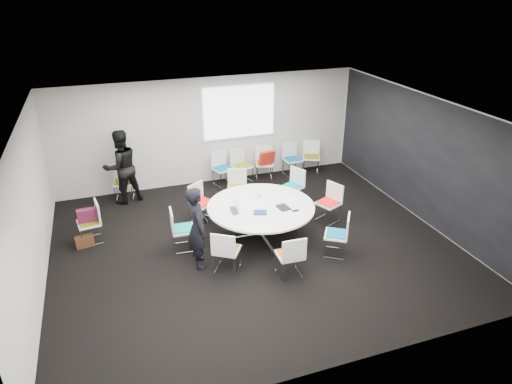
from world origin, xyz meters
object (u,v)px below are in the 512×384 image
object	(u,v)px
chair_back_d	(292,165)
cup	(259,195)
chair_ring_c	(237,195)
chair_ring_d	(203,210)
chair_ring_h	(336,242)
person_back	(121,167)
chair_person_back	(124,188)
chair_back_b	(242,172)
laptop	(237,210)
chair_ring_g	(290,263)
chair_spare_left	(91,230)
chair_back_c	(264,169)
maroon_bag	(87,215)
chair_ring_a	(328,210)
chair_back_e	(311,163)
chair_ring_e	(183,237)
brown_bag	(85,241)
chair_ring_f	(227,258)
person_main	(198,227)
chair_ring_b	(292,193)
conference_table	(261,214)

from	to	relation	value
chair_back_d	cup	bearing A→B (deg)	50.09
chair_ring_c	chair_ring_d	world-z (taller)	same
chair_ring_h	person_back	world-z (taller)	person_back
chair_person_back	chair_back_b	bearing A→B (deg)	-170.71
laptop	cup	distance (m)	0.79
chair_ring_g	chair_spare_left	distance (m)	4.25
chair_ring_d	chair_back_c	world-z (taller)	same
chair_ring_h	cup	size ratio (longest dim) A/B	9.78
chair_spare_left	cup	world-z (taller)	chair_spare_left
maroon_bag	chair_ring_a	bearing A→B (deg)	-9.16
chair_back_e	chair_ring_e	bearing A→B (deg)	58.13
chair_person_back	maroon_bag	xyz separation A→B (m)	(-0.84, -1.89, 0.34)
chair_ring_d	brown_bag	distance (m)	2.58
chair_ring_d	chair_back_b	size ratio (longest dim) A/B	1.00
chair_ring_c	chair_ring_f	xyz separation A→B (m)	(-1.00, -2.55, 0.00)
person_main	laptop	world-z (taller)	person_main
chair_ring_e	chair_person_back	distance (m)	2.95
chair_spare_left	cup	distance (m)	3.60
chair_ring_b	brown_bag	world-z (taller)	chair_ring_b
chair_spare_left	chair_ring_e	bearing A→B (deg)	-125.08
chair_spare_left	chair_person_back	distance (m)	2.06
chair_ring_d	chair_spare_left	xyz separation A→B (m)	(-2.42, -0.12, 0.00)
chair_ring_d	person_back	size ratio (longest dim) A/B	0.48
chair_spare_left	brown_bag	world-z (taller)	chair_spare_left
chair_back_b	chair_person_back	size ratio (longest dim) A/B	1.00
chair_ring_h	chair_person_back	xyz separation A→B (m)	(-3.78, 4.01, 0.00)
chair_back_c	laptop	distance (m)	3.42
chair_ring_e	chair_back_d	xyz separation A→B (m)	(3.63, 2.83, 0.00)
person_main	chair_ring_e	bearing A→B (deg)	16.61
cup	maroon_bag	world-z (taller)	cup
person_main	person_back	size ratio (longest dim) A/B	0.89
chair_ring_c	chair_spare_left	xyz separation A→B (m)	(-3.39, -0.60, 0.00)
chair_back_d	laptop	world-z (taller)	chair_back_d
chair_person_back	maroon_bag	size ratio (longest dim) A/B	2.20
chair_ring_c	chair_ring_d	xyz separation A→B (m)	(-0.97, -0.49, 0.00)
chair_ring_c	chair_back_e	world-z (taller)	same
chair_back_c	chair_back_e	xyz separation A→B (m)	(1.41, 0.01, 0.00)
chair_back_b	brown_bag	world-z (taller)	chair_back_b
chair_person_back	chair_ring_a	bearing A→B (deg)	156.29
cup	brown_bag	world-z (taller)	cup
chair_ring_g	chair_back_d	bearing A→B (deg)	68.57
chair_ring_e	chair_spare_left	size ratio (longest dim) A/B	1.00
chair_back_c	person_main	size ratio (longest dim) A/B	0.54
chair_ring_c	chair_back_e	size ratio (longest dim) A/B	1.00
conference_table	chair_ring_c	bearing A→B (deg)	91.35
chair_person_back	person_back	xyz separation A→B (m)	(-0.00, -0.17, 0.64)
chair_ring_b	chair_back_c	size ratio (longest dim) A/B	1.00
chair_ring_b	person_back	bearing A→B (deg)	42.33
conference_table	cup	bearing A→B (deg)	76.55
chair_back_d	cup	world-z (taller)	chair_back_d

